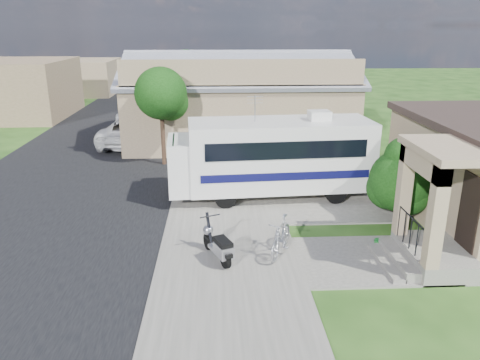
{
  "coord_description": "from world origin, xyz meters",
  "views": [
    {
      "loc": [
        -1.26,
        -12.64,
        6.32
      ],
      "look_at": [
        -0.5,
        2.5,
        1.3
      ],
      "focal_mm": 35.0,
      "sensor_mm": 36.0,
      "label": 1
    }
  ],
  "objects_px": {
    "bicycle": "(281,238)",
    "pickup_truck": "(136,130)",
    "garden_hose": "(380,243)",
    "van": "(138,110)",
    "shrub": "(402,178)",
    "scooter": "(218,245)",
    "motorhome": "(272,155)"
  },
  "relations": [
    {
      "from": "pickup_truck",
      "to": "garden_hose",
      "type": "height_order",
      "value": "pickup_truck"
    },
    {
      "from": "bicycle",
      "to": "pickup_truck",
      "type": "distance_m",
      "value": 15.08
    },
    {
      "from": "scooter",
      "to": "bicycle",
      "type": "distance_m",
      "value": 1.81
    },
    {
      "from": "bicycle",
      "to": "pickup_truck",
      "type": "xyz_separation_m",
      "value": [
        -6.3,
        13.69,
        0.25
      ]
    },
    {
      "from": "motorhome",
      "to": "garden_hose",
      "type": "xyz_separation_m",
      "value": [
        2.78,
        -4.43,
        -1.59
      ]
    },
    {
      "from": "van",
      "to": "motorhome",
      "type": "bearing_deg",
      "value": -62.9
    },
    {
      "from": "motorhome",
      "to": "scooter",
      "type": "bearing_deg",
      "value": -115.89
    },
    {
      "from": "shrub",
      "to": "scooter",
      "type": "relative_size",
      "value": 1.71
    },
    {
      "from": "scooter",
      "to": "pickup_truck",
      "type": "relative_size",
      "value": 0.29
    },
    {
      "from": "shrub",
      "to": "pickup_truck",
      "type": "bearing_deg",
      "value": 133.87
    },
    {
      "from": "bicycle",
      "to": "motorhome",
      "type": "bearing_deg",
      "value": 109.95
    },
    {
      "from": "scooter",
      "to": "van",
      "type": "height_order",
      "value": "van"
    },
    {
      "from": "motorhome",
      "to": "garden_hose",
      "type": "bearing_deg",
      "value": -61.79
    },
    {
      "from": "motorhome",
      "to": "bicycle",
      "type": "distance_m",
      "value": 5.02
    },
    {
      "from": "pickup_truck",
      "to": "van",
      "type": "relative_size",
      "value": 1.06
    },
    {
      "from": "shrub",
      "to": "van",
      "type": "height_order",
      "value": "shrub"
    },
    {
      "from": "scooter",
      "to": "pickup_truck",
      "type": "xyz_separation_m",
      "value": [
        -4.51,
        13.99,
        0.28
      ]
    },
    {
      "from": "garden_hose",
      "to": "van",
      "type": "bearing_deg",
      "value": 117.48
    },
    {
      "from": "bicycle",
      "to": "van",
      "type": "relative_size",
      "value": 0.34
    },
    {
      "from": "pickup_truck",
      "to": "van",
      "type": "height_order",
      "value": "pickup_truck"
    },
    {
      "from": "shrub",
      "to": "bicycle",
      "type": "bearing_deg",
      "value": -150.09
    },
    {
      "from": "motorhome",
      "to": "garden_hose",
      "type": "distance_m",
      "value": 5.46
    },
    {
      "from": "shrub",
      "to": "garden_hose",
      "type": "xyz_separation_m",
      "value": [
        -1.34,
        -2.08,
        -1.39
      ]
    },
    {
      "from": "garden_hose",
      "to": "bicycle",
      "type": "bearing_deg",
      "value": -171.44
    },
    {
      "from": "pickup_truck",
      "to": "van",
      "type": "xyz_separation_m",
      "value": [
        -0.88,
        6.5,
        -0.01
      ]
    },
    {
      "from": "bicycle",
      "to": "van",
      "type": "height_order",
      "value": "van"
    },
    {
      "from": "shrub",
      "to": "garden_hose",
      "type": "height_order",
      "value": "shrub"
    },
    {
      "from": "scooter",
      "to": "garden_hose",
      "type": "distance_m",
      "value": 4.95
    },
    {
      "from": "shrub",
      "to": "scooter",
      "type": "xyz_separation_m",
      "value": [
        -6.21,
        -2.84,
        -0.96
      ]
    },
    {
      "from": "scooter",
      "to": "garden_hose",
      "type": "xyz_separation_m",
      "value": [
        4.87,
        0.76,
        -0.43
      ]
    },
    {
      "from": "shrub",
      "to": "bicycle",
      "type": "relative_size",
      "value": 1.57
    },
    {
      "from": "bicycle",
      "to": "garden_hose",
      "type": "bearing_deg",
      "value": 32.01
    }
  ]
}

